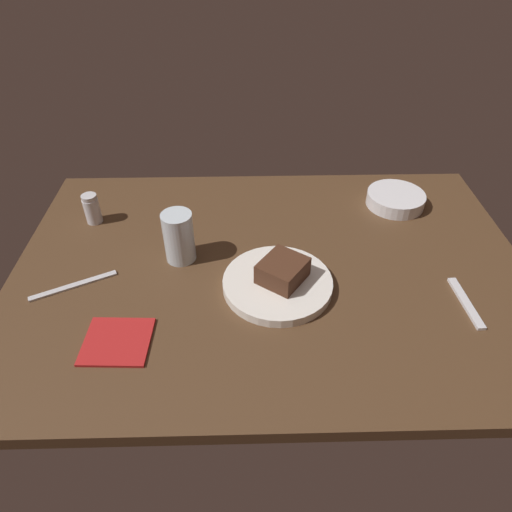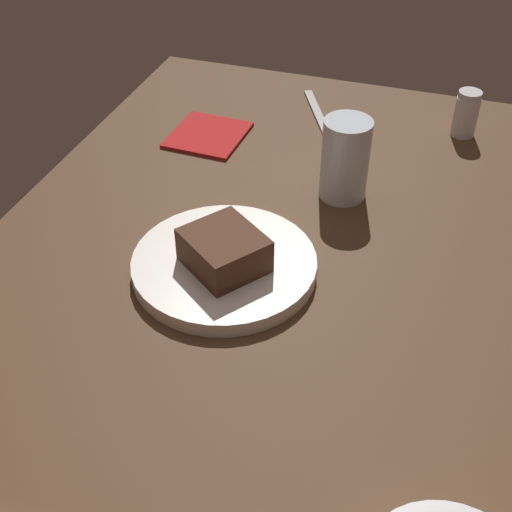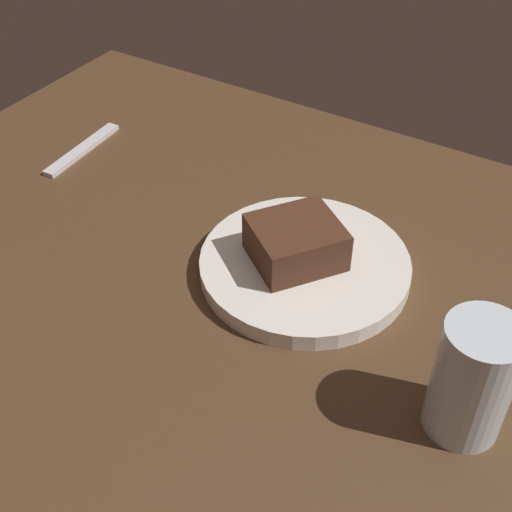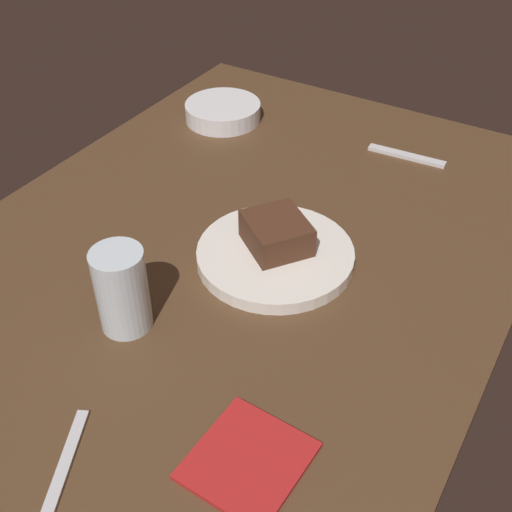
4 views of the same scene
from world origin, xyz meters
TOP-DOWN VIEW (x-y plane):
  - dining_table at (0.00, 0.00)cm, footprint 120.00×84.00cm
  - dessert_plate at (1.10, -7.15)cm, footprint 24.23×24.23cm
  - chocolate_cake_slice at (2.15, -6.69)cm, footprint 12.65×12.85cm
  - salt_shaker at (-45.58, 19.27)cm, footprint 4.08×4.08cm
  - water_glass at (-21.21, 3.61)cm, footprint 7.12×7.12cm
  - butter_knife at (-44.18, -5.89)cm, footprint 17.65×9.69cm
  - folded_napkin at (-31.16, -22.11)cm, footprint 13.38×12.50cm

SIDE VIEW (x-z plane):
  - dining_table at x=0.00cm, z-range 0.00..3.00cm
  - butter_knife at x=-44.18cm, z-range 3.00..3.50cm
  - folded_napkin at x=-31.16cm, z-range 3.00..3.60cm
  - dessert_plate at x=1.10cm, z-range 3.00..5.08cm
  - salt_shaker at x=-45.58cm, z-range 2.95..10.97cm
  - chocolate_cake_slice at x=2.15cm, z-range 5.08..9.82cm
  - water_glass at x=-21.21cm, z-range 3.00..15.42cm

